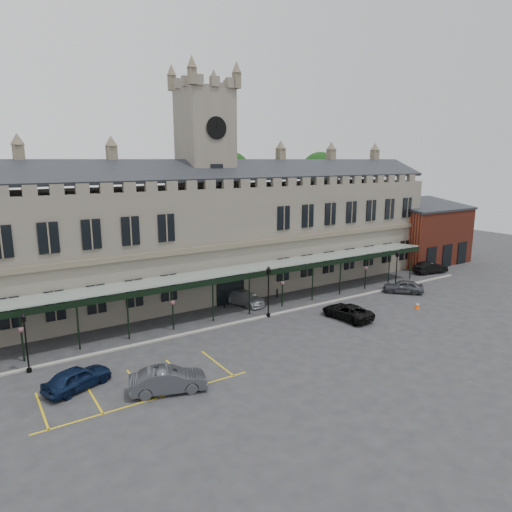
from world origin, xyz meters
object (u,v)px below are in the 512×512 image
traffic_cone (417,306)px  lamp_post_right (397,267)px  lamp_post_mid (268,287)px  car_van (347,311)px  sign_board (254,300)px  car_left_b (168,380)px  person_a (157,377)px  station_building (208,236)px  clock_tower (206,176)px  car_right_b (430,268)px  car_right_a (403,287)px  lamp_post_left (26,337)px  person_b (175,380)px  car_taxi (243,297)px  car_left_a (77,378)px

traffic_cone → lamp_post_right: bearing=58.8°
lamp_post_mid → car_van: (6.00, -4.52, -2.27)m
sign_board → car_van: (5.14, -8.45, 0.19)m
traffic_cone → car_left_b: (-27.70, -2.12, 0.46)m
person_a → traffic_cone: bearing=-16.3°
station_building → clock_tower: (0.00, 0.09, 6.64)m
lamp_post_right → car_right_b: (10.30, 2.89, -2.00)m
lamp_post_right → car_right_a: lamp_post_right is taller
lamp_post_left → person_b: (7.64, -8.23, -1.86)m
car_right_a → traffic_cone: bearing=10.4°
car_right_a → car_right_b: (10.46, 4.15, 0.03)m
traffic_cone → car_van: 8.23m
station_building → car_taxi: station_building is taller
car_taxi → car_right_b: (27.85, -2.21, 0.03)m
lamp_post_mid → car_van: bearing=-37.0°
sign_board → person_a: 19.12m
car_left_a → car_left_b: bearing=-148.8°
sign_board → person_a: size_ratio=0.59×
clock_tower → car_right_b: 32.43m
car_right_a → lamp_post_mid: bearing=-49.0°
clock_tower → lamp_post_mid: (1.00, -10.63, -10.12)m
car_right_b → person_a: (-42.05, -10.27, 0.14)m
lamp_post_left → car_taxi: (20.94, 4.98, -1.91)m
lamp_post_left → car_left_a: 5.35m
traffic_cone → person_b: bearing=-175.2°
sign_board → car_right_a: size_ratio=0.25×
car_taxi → person_b: bearing=-153.3°
car_left_b → person_a: 0.78m
lamp_post_mid → lamp_post_right: lamp_post_mid is taller
car_right_a → car_left_b: bearing=-31.2°
lamp_post_left → lamp_post_right: size_ratio=0.96×
traffic_cone → person_b: (-27.33, -2.28, 0.43)m
lamp_post_mid → person_b: size_ratio=3.18×
lamp_post_mid → car_right_a: (17.39, -1.72, -2.24)m
car_left_a → car_left_b: size_ratio=0.91×
car_taxi → car_right_a: 18.51m
car_right_b → person_a: bearing=113.9°
traffic_cone → lamp_post_mid: bearing=155.8°
lamp_post_right → person_a: (-31.75, -7.38, -1.85)m
sign_board → lamp_post_mid: bearing=-113.7°
car_left_b → car_van: (19.68, 3.89, -0.10)m
sign_board → car_van: 9.89m
clock_tower → lamp_post_right: size_ratio=5.30×
car_left_a → car_van: (24.55, 0.22, -0.05)m
clock_tower → lamp_post_mid: 14.72m
lamp_post_left → car_right_a: lamp_post_left is taller
lamp_post_right → car_right_b: 10.88m
car_left_a → car_left_b: (4.88, -3.67, 0.05)m
clock_tower → car_taxi: clock_tower is taller
car_left_b → car_van: size_ratio=0.96×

